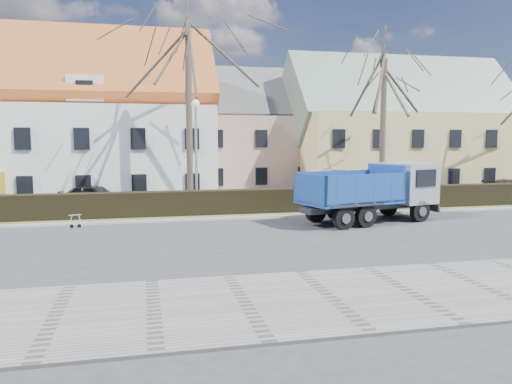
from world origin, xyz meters
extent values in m
plane|color=#353537|center=(0.00, 0.00, 0.00)|extent=(120.00, 120.00, 0.00)
cube|color=gray|center=(0.00, -8.50, 0.04)|extent=(80.00, 5.00, 0.08)
cube|color=#A8A49A|center=(0.00, 4.60, 0.06)|extent=(80.00, 0.30, 0.12)
cube|color=#515D34|center=(0.00, 6.20, 0.05)|extent=(80.00, 3.00, 0.10)
cube|color=black|center=(0.00, 6.00, 0.65)|extent=(60.00, 0.90, 1.30)
imported|color=black|center=(-7.48, 10.35, 0.72)|extent=(4.53, 3.24, 1.43)
imported|color=black|center=(20.76, 9.88, 0.63)|extent=(4.57, 2.45, 1.26)
camera|label=1|loc=(-4.60, -20.24, 4.13)|focal=35.00mm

